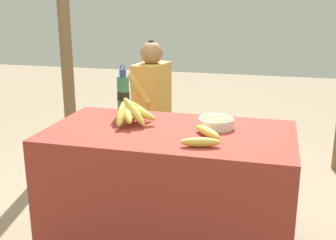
{
  "coord_description": "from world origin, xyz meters",
  "views": [
    {
      "loc": [
        0.52,
        -2.04,
        1.38
      ],
      "look_at": [
        -0.02,
        0.05,
        0.76
      ],
      "focal_mm": 45.0,
      "sensor_mm": 36.0,
      "label": 1
    }
  ],
  "objects_px": {
    "banana_bunch_green": "(237,124)",
    "seated_vendor": "(147,100)",
    "banana_bunch_ripe": "(131,111)",
    "serving_bowl": "(216,122)",
    "loose_banana_side": "(207,132)",
    "support_post_near": "(65,28)",
    "water_bottle": "(123,94)",
    "loose_banana_front": "(200,142)",
    "wooden_bench": "(185,137)"
  },
  "relations": [
    {
      "from": "loose_banana_side",
      "to": "loose_banana_front",
      "type": "bearing_deg",
      "value": -92.14
    },
    {
      "from": "serving_bowl",
      "to": "support_post_near",
      "type": "relative_size",
      "value": 0.09
    },
    {
      "from": "banana_bunch_green",
      "to": "water_bottle",
      "type": "bearing_deg",
      "value": -125.51
    },
    {
      "from": "wooden_bench",
      "to": "seated_vendor",
      "type": "bearing_deg",
      "value": -175.04
    },
    {
      "from": "banana_bunch_green",
      "to": "support_post_near",
      "type": "height_order",
      "value": "support_post_near"
    },
    {
      "from": "seated_vendor",
      "to": "banana_bunch_green",
      "type": "xyz_separation_m",
      "value": [
        0.71,
        0.03,
        -0.15
      ]
    },
    {
      "from": "banana_bunch_ripe",
      "to": "loose_banana_side",
      "type": "distance_m",
      "value": 0.46
    },
    {
      "from": "loose_banana_side",
      "to": "support_post_near",
      "type": "distance_m",
      "value": 2.27
    },
    {
      "from": "seated_vendor",
      "to": "banana_bunch_green",
      "type": "distance_m",
      "value": 0.73
    },
    {
      "from": "banana_bunch_ripe",
      "to": "seated_vendor",
      "type": "distance_m",
      "value": 1.03
    },
    {
      "from": "loose_banana_front",
      "to": "wooden_bench",
      "type": "bearing_deg",
      "value": 105.18
    },
    {
      "from": "banana_bunch_ripe",
      "to": "banana_bunch_green",
      "type": "relative_size",
      "value": 1.11
    },
    {
      "from": "water_bottle",
      "to": "banana_bunch_green",
      "type": "xyz_separation_m",
      "value": [
        0.6,
        0.84,
        -0.38
      ]
    },
    {
      "from": "water_bottle",
      "to": "loose_banana_front",
      "type": "relative_size",
      "value": 1.53
    },
    {
      "from": "banana_bunch_green",
      "to": "support_post_near",
      "type": "relative_size",
      "value": 0.13
    },
    {
      "from": "water_bottle",
      "to": "wooden_bench",
      "type": "height_order",
      "value": "water_bottle"
    },
    {
      "from": "banana_bunch_ripe",
      "to": "serving_bowl",
      "type": "xyz_separation_m",
      "value": [
        0.46,
        0.05,
        -0.04
      ]
    },
    {
      "from": "water_bottle",
      "to": "loose_banana_side",
      "type": "relative_size",
      "value": 1.61
    },
    {
      "from": "wooden_bench",
      "to": "support_post_near",
      "type": "bearing_deg",
      "value": 160.4
    },
    {
      "from": "loose_banana_front",
      "to": "banana_bunch_green",
      "type": "distance_m",
      "value": 1.33
    },
    {
      "from": "banana_bunch_ripe",
      "to": "banana_bunch_green",
      "type": "height_order",
      "value": "banana_bunch_ripe"
    },
    {
      "from": "serving_bowl",
      "to": "loose_banana_side",
      "type": "bearing_deg",
      "value": -97.13
    },
    {
      "from": "loose_banana_side",
      "to": "wooden_bench",
      "type": "relative_size",
      "value": 0.14
    },
    {
      "from": "banana_bunch_green",
      "to": "support_post_near",
      "type": "distance_m",
      "value": 1.82
    },
    {
      "from": "support_post_near",
      "to": "serving_bowl",
      "type": "bearing_deg",
      "value": -41.24
    },
    {
      "from": "serving_bowl",
      "to": "banana_bunch_ripe",
      "type": "bearing_deg",
      "value": -174.38
    },
    {
      "from": "loose_banana_front",
      "to": "banana_bunch_green",
      "type": "bearing_deg",
      "value": 87.63
    },
    {
      "from": "serving_bowl",
      "to": "water_bottle",
      "type": "distance_m",
      "value": 0.59
    },
    {
      "from": "support_post_near",
      "to": "banana_bunch_green",
      "type": "bearing_deg",
      "value": -14.98
    },
    {
      "from": "loose_banana_side",
      "to": "seated_vendor",
      "type": "relative_size",
      "value": 0.17
    },
    {
      "from": "serving_bowl",
      "to": "loose_banana_front",
      "type": "relative_size",
      "value": 0.99
    },
    {
      "from": "serving_bowl",
      "to": "banana_bunch_green",
      "type": "height_order",
      "value": "serving_bowl"
    },
    {
      "from": "banana_bunch_green",
      "to": "wooden_bench",
      "type": "bearing_deg",
      "value": -179.94
    },
    {
      "from": "water_bottle",
      "to": "banana_bunch_ripe",
      "type": "bearing_deg",
      "value": -57.87
    },
    {
      "from": "loose_banana_side",
      "to": "support_post_near",
      "type": "relative_size",
      "value": 0.08
    },
    {
      "from": "wooden_bench",
      "to": "banana_bunch_green",
      "type": "relative_size",
      "value": 4.74
    },
    {
      "from": "loose_banana_front",
      "to": "seated_vendor",
      "type": "height_order",
      "value": "seated_vendor"
    },
    {
      "from": "water_bottle",
      "to": "seated_vendor",
      "type": "bearing_deg",
      "value": 97.8
    },
    {
      "from": "loose_banana_side",
      "to": "support_post_near",
      "type": "bearing_deg",
      "value": 135.34
    },
    {
      "from": "serving_bowl",
      "to": "loose_banana_side",
      "type": "relative_size",
      "value": 1.05
    },
    {
      "from": "banana_bunch_green",
      "to": "seated_vendor",
      "type": "bearing_deg",
      "value": -177.83
    },
    {
      "from": "banana_bunch_ripe",
      "to": "loose_banana_side",
      "type": "bearing_deg",
      "value": -14.59
    },
    {
      "from": "banana_bunch_ripe",
      "to": "loose_banana_front",
      "type": "height_order",
      "value": "banana_bunch_ripe"
    },
    {
      "from": "seated_vendor",
      "to": "water_bottle",
      "type": "bearing_deg",
      "value": 105.1
    },
    {
      "from": "loose_banana_front",
      "to": "wooden_bench",
      "type": "height_order",
      "value": "loose_banana_front"
    },
    {
      "from": "wooden_bench",
      "to": "banana_bunch_green",
      "type": "height_order",
      "value": "banana_bunch_green"
    },
    {
      "from": "banana_bunch_ripe",
      "to": "support_post_near",
      "type": "relative_size",
      "value": 0.14
    },
    {
      "from": "loose_banana_side",
      "to": "wooden_bench",
      "type": "distance_m",
      "value": 1.26
    },
    {
      "from": "loose_banana_side",
      "to": "banana_bunch_green",
      "type": "height_order",
      "value": "loose_banana_side"
    },
    {
      "from": "banana_bunch_ripe",
      "to": "serving_bowl",
      "type": "relative_size",
      "value": 1.63
    }
  ]
}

